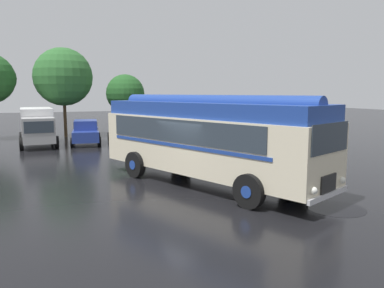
# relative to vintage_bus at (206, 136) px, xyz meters

# --- Properties ---
(ground_plane) EXTENTS (120.00, 120.00, 0.00)m
(ground_plane) POSITION_rel_vintage_bus_xyz_m (-0.52, -0.20, -1.89)
(ground_plane) COLOR black
(vintage_bus) EXTENTS (6.20, 10.24, 3.49)m
(vintage_bus) POSITION_rel_vintage_bus_xyz_m (0.00, 0.00, 0.00)
(vintage_bus) COLOR beige
(vintage_bus) RESTS_ON ground
(car_near_left) EXTENTS (2.29, 4.35, 1.66)m
(car_near_left) POSITION_rel_vintage_bus_xyz_m (-3.27, 13.59, -1.05)
(car_near_left) COLOR navy
(car_near_left) RESTS_ON ground
(car_mid_left) EXTENTS (2.22, 4.33, 1.66)m
(car_mid_left) POSITION_rel_vintage_bus_xyz_m (-0.72, 13.47, -1.05)
(car_mid_left) COLOR #B7BABF
(car_mid_left) RESTS_ON ground
(box_van) EXTENTS (2.56, 5.86, 2.50)m
(box_van) POSITION_rel_vintage_bus_xyz_m (-6.39, 14.32, -0.53)
(box_van) COLOR silver
(box_van) RESTS_ON ground
(tree_left_of_centre) EXTENTS (4.57, 4.57, 7.08)m
(tree_left_of_centre) POSITION_rel_vintage_bus_xyz_m (-4.52, 18.42, 2.92)
(tree_left_of_centre) COLOR #4C3823
(tree_left_of_centre) RESTS_ON ground
(tree_centre) EXTENTS (3.23, 3.23, 5.10)m
(tree_centre) POSITION_rel_vintage_bus_xyz_m (0.65, 18.72, 1.51)
(tree_centre) COLOR #4C3823
(tree_centre) RESTS_ON ground
(puddle_patch) EXTENTS (1.77, 1.77, 0.01)m
(puddle_patch) POSITION_rel_vintage_bus_xyz_m (2.54, -4.35, -1.89)
(puddle_patch) COLOR black
(puddle_patch) RESTS_ON ground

